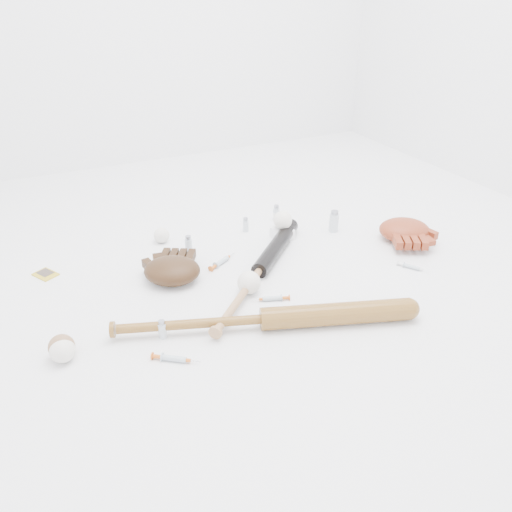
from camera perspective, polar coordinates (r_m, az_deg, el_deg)
name	(u,v)px	position (r m, az deg, el deg)	size (l,w,h in m)	color
bat_dark	(260,270)	(1.84, 0.41, -1.62)	(0.84, 0.06, 0.06)	black
bat_wood	(264,319)	(1.58, 0.92, -7.21)	(1.00, 0.07, 0.07)	brown
glove_dark	(172,270)	(1.84, -9.58, -1.61)	(0.25, 0.25, 0.09)	#321E0E
glove_tan	(404,230)	(2.19, 16.61, 2.89)	(0.25, 0.25, 0.09)	maroon
trading_card	(46,274)	(2.03, -22.92, -1.95)	(0.06, 0.09, 0.00)	gold
pedestal	(282,233)	(2.13, 3.03, 2.61)	(0.08, 0.08, 0.04)	white
baseball_on_pedestal	(283,220)	(2.10, 3.07, 4.11)	(0.08, 0.08, 0.08)	white
baseball_left	(62,350)	(1.57, -21.25, -10.03)	(0.07, 0.07, 0.07)	white
baseball_upper	(162,235)	(2.12, -10.75, 2.34)	(0.06, 0.06, 0.06)	white
baseball_mid	(249,282)	(1.75, -0.80, -3.05)	(0.08, 0.08, 0.08)	white
baseball_aged	(62,347)	(1.58, -21.33, -9.67)	(0.08, 0.08, 0.08)	#916746
syringe_0	(174,359)	(1.50, -9.34, -11.50)	(0.16, 0.03, 0.02)	#ADBCC6
syringe_1	(272,298)	(1.72, 1.84, -4.88)	(0.15, 0.03, 0.02)	#ADBCC6
syringe_2	(222,262)	(1.94, -3.96, -0.64)	(0.16, 0.03, 0.02)	#ADBCC6
syringe_3	(412,267)	(2.00, 17.36, -1.20)	(0.13, 0.02, 0.02)	#ADBCC6
vial_0	(246,225)	(2.18, -1.19, 3.62)	(0.02, 0.02, 0.06)	silver
vial_1	(276,213)	(2.28, 2.33, 4.99)	(0.03, 0.03, 0.07)	silver
vial_2	(189,244)	(2.02, -7.71, 1.34)	(0.03, 0.03, 0.07)	silver
vial_3	(334,221)	(2.20, 8.90, 3.97)	(0.04, 0.04, 0.10)	silver
vial_4	(162,329)	(1.57, -10.67, -8.21)	(0.02, 0.02, 0.06)	silver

